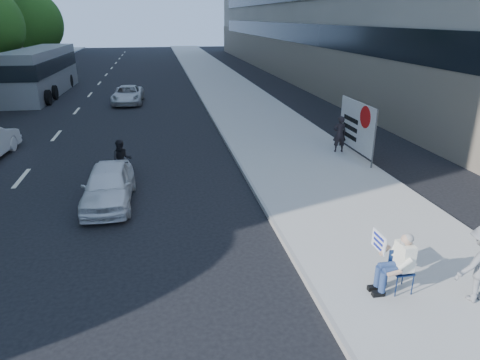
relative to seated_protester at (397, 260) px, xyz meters
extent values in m
plane|color=black|center=(-3.05, 0.88, -0.87)|extent=(160.00, 160.00, 0.00)
cube|color=#ACAAA1|center=(0.95, 20.88, -0.80)|extent=(5.00, 120.00, 0.15)
cylinder|color=#382616|center=(-16.75, 30.88, 0.61)|extent=(0.30, 0.30, 2.97)
cylinder|color=#382616|center=(-16.75, 44.88, 0.44)|extent=(0.30, 0.30, 2.62)
ellipsoid|color=#1B4913|center=(-16.75, 44.88, 3.91)|extent=(5.40, 5.40, 6.21)
cylinder|color=#12244F|center=(-0.07, -0.21, -0.50)|extent=(0.02, 0.02, 0.45)
cylinder|color=#12244F|center=(0.29, -0.21, -0.50)|extent=(0.02, 0.02, 0.45)
cylinder|color=#12244F|center=(-0.07, 0.15, -0.50)|extent=(0.02, 0.02, 0.45)
cylinder|color=#12244F|center=(0.29, 0.15, -0.50)|extent=(0.02, 0.02, 0.45)
cube|color=#12244F|center=(0.11, -0.03, -0.26)|extent=(0.40, 0.40, 0.03)
cube|color=#12244F|center=(0.11, 0.16, -0.07)|extent=(0.40, 0.02, 0.40)
cylinder|color=navy|center=(-0.11, -0.13, -0.17)|extent=(0.44, 0.17, 0.17)
cylinder|color=navy|center=(-0.33, -0.13, -0.40)|extent=(0.14, 0.14, 0.46)
cube|color=black|center=(-0.39, -0.13, -0.67)|extent=(0.26, 0.11, 0.10)
cylinder|color=navy|center=(-0.11, 0.07, -0.17)|extent=(0.44, 0.17, 0.17)
cylinder|color=navy|center=(-0.33, 0.07, -0.40)|extent=(0.14, 0.14, 0.46)
cube|color=black|center=(-0.39, 0.07, -0.67)|extent=(0.26, 0.11, 0.10)
cube|color=white|center=(0.13, -0.03, 0.09)|extent=(0.26, 0.42, 0.56)
sphere|color=tan|center=(0.13, -0.03, 0.46)|extent=(0.23, 0.23, 0.23)
ellipsoid|color=gray|center=(0.15, -0.03, 0.49)|extent=(0.22, 0.24, 0.19)
ellipsoid|color=gray|center=(0.05, -0.03, 0.39)|extent=(0.10, 0.14, 0.13)
cylinder|color=white|center=(0.01, -0.27, 0.06)|extent=(0.30, 0.10, 0.25)
cylinder|color=tan|center=(-0.19, -0.27, -0.12)|extent=(0.29, 0.09, 0.14)
cylinder|color=white|center=(0.06, 0.23, 0.11)|extent=(0.26, 0.20, 0.32)
cylinder|color=tan|center=(-0.07, 0.37, 0.01)|extent=(0.30, 0.21, 0.18)
cube|color=white|center=(-0.14, 0.52, 0.14)|extent=(0.03, 0.55, 0.40)
imported|color=black|center=(2.75, 9.38, 0.03)|extent=(0.60, 0.43, 1.51)
cylinder|color=#4C4C4C|center=(3.15, 7.20, 0.38)|extent=(0.06, 0.06, 2.20)
cylinder|color=#4C4C4C|center=(3.15, 10.20, 0.38)|extent=(0.06, 0.06, 2.20)
cube|color=beige|center=(3.13, 8.70, 0.53)|extent=(0.04, 3.00, 1.90)
cylinder|color=#A50C0C|center=(3.10, 8.00, 1.03)|extent=(0.01, 0.84, 0.84)
cube|color=black|center=(3.10, 9.20, 0.68)|extent=(0.01, 1.30, 0.18)
cube|color=black|center=(3.10, 9.20, 0.33)|extent=(0.01, 1.30, 0.18)
cube|color=black|center=(3.10, 9.20, -0.02)|extent=(0.01, 1.30, 0.18)
imported|color=silver|center=(-6.19, 5.99, -0.27)|extent=(1.50, 3.58, 1.21)
imported|color=silver|center=(-6.53, 22.86, -0.30)|extent=(2.05, 4.18, 1.14)
cylinder|color=black|center=(-5.93, 7.57, -0.55)|extent=(0.15, 0.64, 0.64)
cylinder|color=black|center=(-5.93, 8.97, -0.55)|extent=(0.15, 0.64, 0.64)
cube|color=black|center=(-5.93, 8.27, -0.32)|extent=(0.31, 1.21, 0.35)
imported|color=black|center=(-5.93, 8.17, -0.16)|extent=(0.72, 0.57, 1.42)
cube|color=gray|center=(-12.87, 27.65, 0.78)|extent=(2.89, 12.08, 3.30)
cube|color=black|center=(-14.14, 27.65, 1.33)|extent=(0.44, 11.50, 1.00)
cube|color=black|center=(-11.60, 27.65, 1.33)|extent=(0.44, 11.50, 1.00)
cube|color=black|center=(-12.87, 21.63, 1.33)|extent=(2.40, 0.14, 1.00)
cylinder|color=black|center=(-14.12, 23.15, -0.37)|extent=(0.28, 1.01, 1.00)
cylinder|color=black|center=(-11.62, 23.15, -0.37)|extent=(0.28, 1.01, 1.00)
cylinder|color=black|center=(-14.12, 25.15, -0.37)|extent=(0.28, 1.01, 1.00)
cylinder|color=black|center=(-11.62, 25.15, -0.37)|extent=(0.28, 1.01, 1.00)
cylinder|color=black|center=(-14.12, 31.15, -0.37)|extent=(0.28, 1.01, 1.00)
cylinder|color=black|center=(-11.62, 31.15, -0.37)|extent=(0.28, 1.01, 1.00)
cylinder|color=black|center=(-14.12, 32.65, -0.37)|extent=(0.28, 1.01, 1.00)
cylinder|color=black|center=(-11.62, 32.65, -0.37)|extent=(0.28, 1.01, 1.00)
camera|label=1|loc=(-4.49, -6.73, 4.56)|focal=32.00mm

